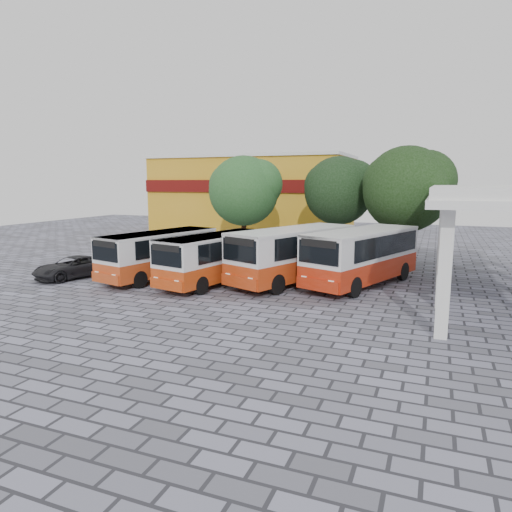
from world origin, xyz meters
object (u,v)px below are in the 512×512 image
at_px(bus_centre_right, 293,252).
at_px(parked_car, 73,267).
at_px(bus_far_right, 362,254).
at_px(bus_centre_left, 216,255).
at_px(bus_far_left, 159,252).

height_order(bus_centre_right, parked_car, bus_centre_right).
distance_m(bus_centre_right, bus_far_right, 3.75).
relative_size(bus_far_right, parked_car, 1.99).
relative_size(bus_centre_right, bus_far_right, 1.01).
height_order(bus_centre_left, bus_far_right, bus_far_right).
distance_m(bus_far_left, bus_far_right, 11.56).
xyz_separation_m(bus_far_right, parked_car, (-16.14, -4.30, -1.13)).
bearing_deg(bus_centre_left, bus_centre_right, 36.59).
bearing_deg(bus_far_left, bus_far_right, 26.12).
height_order(bus_far_left, bus_centre_right, bus_centre_right).
distance_m(bus_centre_left, parked_car, 8.77).
bearing_deg(bus_centre_right, bus_centre_left, -134.24).
bearing_deg(parked_car, bus_far_right, 32.72).
distance_m(bus_far_left, parked_car, 5.26).
distance_m(bus_centre_left, bus_centre_right, 4.32).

